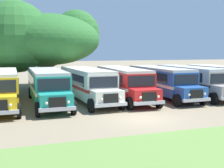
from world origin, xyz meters
The scene contains 9 objects.
ground_plane centered at (0.00, 0.00, 0.00)m, with size 220.00×220.00×0.00m, color #84755B.
parked_bus_slot_1 centered at (-8.77, 7.76, 1.58)m, with size 2.69×10.84×2.82m.
parked_bus_slot_2 centered at (-5.18, 7.68, 1.58)m, with size 2.71×10.84×2.82m.
parked_bus_slot_3 centered at (-1.72, 8.01, 1.58)m, with size 3.11×10.90×2.82m.
parked_bus_slot_4 centered at (1.64, 7.77, 1.58)m, with size 3.06×10.89×2.82m.
parked_bus_slot_5 centered at (5.46, 7.72, 1.58)m, with size 2.76×10.85×2.82m.
parked_bus_slot_6 centered at (8.77, 7.59, 1.58)m, with size 2.69×10.84×2.82m.
parked_bus_slot_7 centered at (12.40, 7.21, 1.58)m, with size 2.90×10.87×2.82m.
broad_shade_tree centered at (-4.54, 17.20, 5.74)m, with size 13.76×11.72×9.66m.
Camera 1 is at (-7.88, -16.34, 4.33)m, focal length 45.92 mm.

